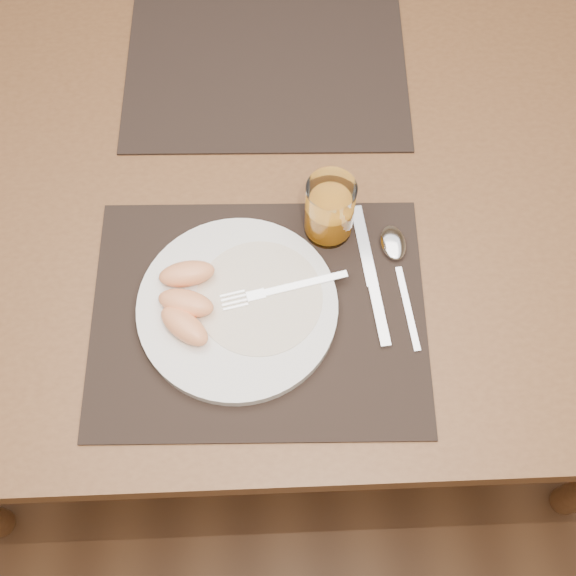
# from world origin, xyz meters

# --- Properties ---
(ground) EXTENTS (5.00, 5.00, 0.00)m
(ground) POSITION_xyz_m (0.00, 0.00, 0.00)
(ground) COLOR brown
(ground) RESTS_ON ground
(table) EXTENTS (1.40, 0.90, 0.75)m
(table) POSITION_xyz_m (0.00, 0.00, 0.67)
(table) COLOR brown
(table) RESTS_ON ground
(placemat_near) EXTENTS (0.46, 0.36, 0.00)m
(placemat_near) POSITION_xyz_m (-0.03, -0.22, 0.75)
(placemat_near) COLOR black
(placemat_near) RESTS_ON table
(placemat_far) EXTENTS (0.46, 0.36, 0.00)m
(placemat_far) POSITION_xyz_m (-0.00, 0.22, 0.75)
(placemat_far) COLOR black
(placemat_far) RESTS_ON table
(plate) EXTENTS (0.27, 0.27, 0.02)m
(plate) POSITION_xyz_m (-0.05, -0.21, 0.76)
(plate) COLOR white
(plate) RESTS_ON placemat_near
(plate_dressing) EXTENTS (0.17, 0.17, 0.00)m
(plate_dressing) POSITION_xyz_m (-0.02, -0.20, 0.77)
(plate_dressing) COLOR white
(plate_dressing) RESTS_ON plate
(fork) EXTENTS (0.17, 0.05, 0.00)m
(fork) POSITION_xyz_m (-0.00, -0.20, 0.77)
(fork) COLOR silver
(fork) RESTS_ON plate
(knife) EXTENTS (0.04, 0.22, 0.01)m
(knife) POSITION_xyz_m (0.13, -0.18, 0.76)
(knife) COLOR silver
(knife) RESTS_ON placemat_near
(spoon) EXTENTS (0.04, 0.19, 0.01)m
(spoon) POSITION_xyz_m (0.17, -0.14, 0.76)
(spoon) COLOR silver
(spoon) RESTS_ON placemat_near
(juice_glass) EXTENTS (0.07, 0.07, 0.10)m
(juice_glass) POSITION_xyz_m (0.08, -0.09, 0.80)
(juice_glass) COLOR white
(juice_glass) RESTS_ON placemat_near
(grapefruit_wedges) EXTENTS (0.08, 0.14, 0.03)m
(grapefruit_wedges) POSITION_xyz_m (-0.12, -0.21, 0.79)
(grapefruit_wedges) COLOR #FFA568
(grapefruit_wedges) RESTS_ON plate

